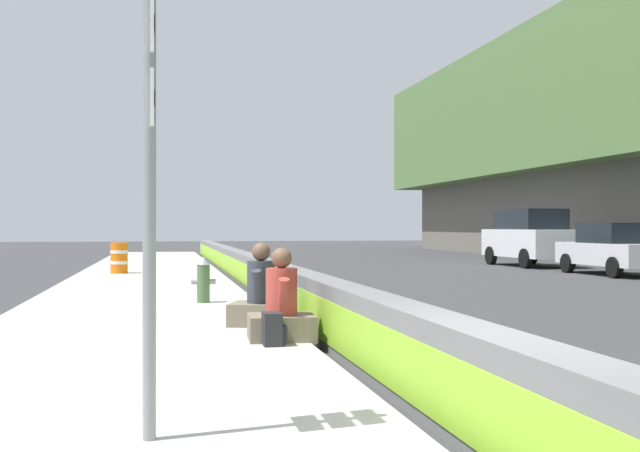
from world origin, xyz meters
TOP-DOWN VIEW (x-y plane):
  - jersey_barrier at (0.00, 0.00)m, footprint 76.00×0.45m
  - route_sign_post at (0.31, 2.33)m, footprint 0.44×0.09m
  - fire_hydrant at (9.75, 1.49)m, footprint 0.26×0.46m
  - seated_person_foreground at (4.71, 0.76)m, footprint 0.76×0.88m
  - seated_person_middle at (6.21, 0.83)m, footprint 0.98×1.06m
  - backpack at (4.25, 0.94)m, footprint 0.32×0.28m
  - construction_barrel at (19.58, 3.58)m, footprint 0.54×0.54m
  - parked_car_fourth at (17.66, -12.25)m, footprint 4.53×2.01m
  - parked_car_midline at (23.41, -12.14)m, footprint 4.81×2.09m

SIDE VIEW (x-z plane):
  - backpack at x=4.25m, z-range 0.13..0.53m
  - jersey_barrier at x=0.00m, z-range 0.00..0.85m
  - seated_person_foreground at x=4.71m, z-range -0.08..1.10m
  - seated_person_middle at x=6.21m, z-range -0.09..1.13m
  - fire_hydrant at x=9.75m, z-range 0.15..1.03m
  - construction_barrel at x=19.58m, z-range 0.14..1.09m
  - parked_car_fourth at x=17.66m, z-range 0.01..1.72m
  - parked_car_midline at x=23.41m, z-range 0.04..2.32m
  - route_sign_post at x=0.31m, z-range 0.43..4.03m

